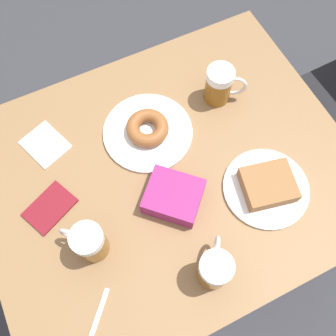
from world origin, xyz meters
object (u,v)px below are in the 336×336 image
Objects in this scene: beer_mug_left at (89,242)px; beer_mug_right at (220,85)px; passport_near_edge at (50,208)px; beer_mug_center at (214,269)px; plate_with_cake at (267,186)px; blue_pouch at (173,196)px; napkin_folded at (45,144)px; fork at (94,327)px; plate_with_donut at (149,130)px.

beer_mug_right is at bearing 117.47° from beer_mug_left.
beer_mug_right is 0.78× the size of passport_near_edge.
plate_with_cake is at bearing 118.85° from beer_mug_center.
blue_pouch is (-0.21, -0.00, -0.03)m from beer_mug_center.
blue_pouch reaches higher than plate_with_cake.
beer_mug_right is 0.64× the size of blue_pouch.
plate_with_cake is at bearing 69.46° from passport_near_edge.
blue_pouch reaches higher than passport_near_edge.
plate_with_cake is 0.32m from beer_mug_right.
napkin_folded is (-0.33, -0.02, -0.06)m from beer_mug_left.
beer_mug_center is 0.84× the size of fork.
napkin_folded is 0.98× the size of passport_near_edge.
plate_with_donut is (-0.29, -0.21, -0.00)m from plate_with_cake.
beer_mug_center is 0.64× the size of blue_pouch.
beer_mug_left and beer_mug_right have the same top height.
napkin_folded is at bearing -108.18° from plate_with_donut.
beer_mug_center is at bearing 42.49° from passport_near_edge.
blue_pouch is at bearing 68.16° from passport_near_edge.
fork is at bearing -91.97° from beer_mug_center.
passport_near_edge is at bearing 179.87° from fork.
plate_with_donut is 0.36m from beer_mug_left.
beer_mug_center is 0.52m from beer_mug_right.
plate_with_donut is 2.17× the size of beer_mug_left.
plate_with_cake is 1.53× the size of passport_near_edge.
beer_mug_center is (0.19, 0.24, 0.00)m from beer_mug_left.
napkin_folded and fork have the same top height.
beer_mug_right is (-0.45, 0.26, 0.00)m from beer_mug_center.
napkin_folded is 0.19m from passport_near_edge.
beer_mug_center reaches higher than passport_near_edge.
beer_mug_left is 0.84× the size of fork.
beer_mug_left is 0.24m from blue_pouch.
beer_mug_center is at bearing 88.03° from fork.
plate_with_cake is at bearing 102.45° from fork.
passport_near_edge is 0.33m from blue_pouch.
passport_near_edge reaches higher than fork.
plate_with_cake reaches higher than fork.
plate_with_donut is 0.34m from passport_near_edge.
plate_with_donut is 0.43m from beer_mug_center.
fork is at bearing -0.13° from passport_near_edge.
beer_mug_right reaches higher than blue_pouch.
beer_mug_right is 0.80× the size of napkin_folded.
beer_mug_center is 0.31m from fork.
blue_pouch is (-0.08, -0.24, 0.01)m from plate_with_cake.
beer_mug_left is 1.00× the size of beer_mug_center.
blue_pouch reaches higher than fork.
blue_pouch reaches higher than plate_with_donut.
beer_mug_left is 0.57m from beer_mug_right.
passport_near_edge is (0.09, -0.33, -0.01)m from plate_with_donut.
beer_mug_center is (0.42, -0.02, 0.04)m from plate_with_donut.
beer_mug_right is at bearing 175.20° from plate_with_cake.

